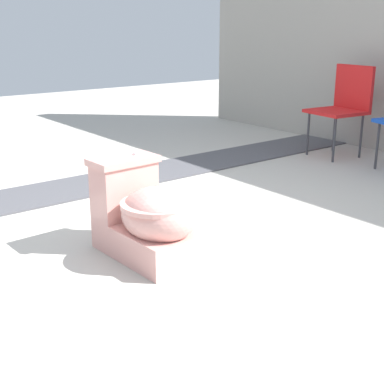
% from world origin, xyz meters
% --- Properties ---
extents(ground_plane, '(14.00, 14.00, 0.00)m').
position_xyz_m(ground_plane, '(0.00, 0.00, 0.00)').
color(ground_plane, '#B7B2A8').
extents(gravel_strip, '(0.56, 8.00, 0.01)m').
position_xyz_m(gravel_strip, '(-1.24, 0.50, 0.01)').
color(gravel_strip, '#4C4C51').
rests_on(gravel_strip, ground).
extents(toilet, '(0.65, 0.41, 0.52)m').
position_xyz_m(toilet, '(0.14, -0.20, 0.22)').
color(toilet, '#E09E93').
rests_on(toilet, ground).
extents(folding_chair_left, '(0.49, 0.49, 0.83)m').
position_xyz_m(folding_chair_left, '(-0.68, 2.54, 0.51)').
color(folding_chair_left, red).
rests_on(folding_chair_left, ground).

